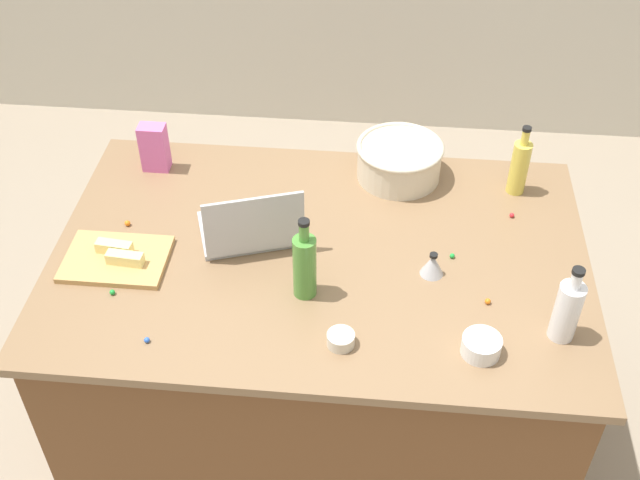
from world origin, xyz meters
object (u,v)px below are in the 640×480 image
object	(u,v)px
mixing_bowl_large	(399,160)
butter_stick_left	(125,258)
butter_stick_right	(114,247)
ramekin_small	(341,339)
bottle_vinegar	(567,310)
ramekin_medium	(481,346)
kitchen_timer	(433,265)
cutting_board	(116,259)
bottle_olive	(305,265)
bottle_oil	(519,166)
laptop	(252,227)
candy_bag	(154,148)

from	to	relation	value
mixing_bowl_large	butter_stick_left	bearing A→B (deg)	-146.22
butter_stick_left	butter_stick_right	distance (m)	0.06
ramekin_small	bottle_vinegar	bearing A→B (deg)	8.63
butter_stick_right	ramekin_medium	distance (m)	1.12
ramekin_medium	kitchen_timer	world-z (taller)	kitchen_timer
ramekin_medium	bottle_vinegar	bearing A→B (deg)	20.86
cutting_board	butter_stick_right	bearing A→B (deg)	109.89
bottle_olive	bottle_oil	distance (m)	0.84
laptop	bottle_oil	world-z (taller)	bottle_oil
bottle_oil	butter_stick_left	distance (m)	1.29
mixing_bowl_large	bottle_olive	distance (m)	0.64
cutting_board	kitchen_timer	size ratio (longest dim) A/B	3.99
cutting_board	ramekin_medium	xyz separation A→B (m)	(1.07, -0.26, 0.02)
laptop	bottle_vinegar	world-z (taller)	bottle_vinegar
bottle_oil	candy_bag	bearing A→B (deg)	179.39
butter_stick_left	ramekin_medium	world-z (taller)	same
butter_stick_right	ramekin_medium	size ratio (longest dim) A/B	1.03
butter_stick_right	ramekin_medium	xyz separation A→B (m)	(1.08, -0.28, -0.01)
bottle_oil	kitchen_timer	xyz separation A→B (m)	(-0.28, -0.43, -0.07)
laptop	cutting_board	bearing A→B (deg)	-160.06
kitchen_timer	bottle_vinegar	bearing A→B (deg)	-31.27
butter_stick_right	bottle_olive	bearing A→B (deg)	-9.58
butter_stick_right	candy_bag	world-z (taller)	candy_bag
mixing_bowl_large	kitchen_timer	size ratio (longest dim) A/B	3.80
bottle_vinegar	ramekin_small	size ratio (longest dim) A/B	3.23
bottle_olive	ramekin_medium	distance (m)	0.53
ramekin_medium	bottle_oil	bearing A→B (deg)	77.92
laptop	bottle_olive	distance (m)	0.30
kitchen_timer	candy_bag	world-z (taller)	candy_bag
butter_stick_right	butter_stick_left	bearing A→B (deg)	-44.33
mixing_bowl_large	laptop	bearing A→B (deg)	-140.27
butter_stick_left	kitchen_timer	distance (m)	0.91
bottle_olive	butter_stick_left	bearing A→B (deg)	174.28
butter_stick_left	ramekin_small	distance (m)	0.70
bottle_olive	cutting_board	size ratio (longest dim) A/B	0.88
bottle_vinegar	ramekin_small	bearing A→B (deg)	-171.37
butter_stick_right	kitchen_timer	world-z (taller)	kitchen_timer
ramekin_medium	ramekin_small	bearing A→B (deg)	-179.10
bottle_olive	candy_bag	size ratio (longest dim) A/B	1.59
butter_stick_left	ramekin_small	size ratio (longest dim) A/B	1.45
mixing_bowl_large	butter_stick_left	size ratio (longest dim) A/B	2.66
ramekin_small	bottle_olive	bearing A→B (deg)	122.14
ramekin_medium	butter_stick_right	bearing A→B (deg)	165.45
ramekin_small	bottle_oil	bearing A→B (deg)	54.09
laptop	mixing_bowl_large	size ratio (longest dim) A/B	1.24
mixing_bowl_large	bottle_vinegar	distance (m)	0.82
bottle_olive	kitchen_timer	size ratio (longest dim) A/B	3.51
candy_bag	ramekin_medium	bearing A→B (deg)	-34.64
butter_stick_left	mixing_bowl_large	bearing A→B (deg)	33.78
bottle_olive	ramekin_small	distance (m)	0.24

